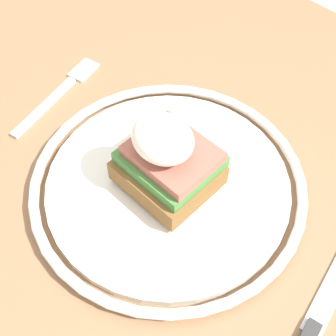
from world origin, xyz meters
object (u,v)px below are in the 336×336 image
Objects in this scene: plate at (168,184)px; knife at (312,328)px; sandwich at (168,159)px; fork at (61,92)px.

plate is 0.18m from knife.
fork is (-0.18, 0.01, -0.05)m from sandwich.
sandwich is at bearing -160.67° from plate.
sandwich is (-0.00, -0.00, 0.04)m from plate.
knife is at bearing -5.08° from plate.
fork is at bearing 177.44° from plate.
plate is 1.96× the size of fork.
plate reaches higher than fork.
fork is 0.37m from knife.
knife is at bearing -3.82° from fork.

